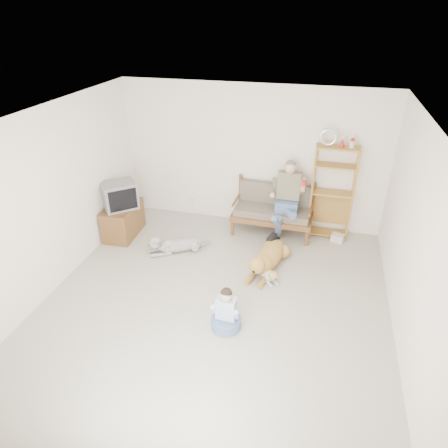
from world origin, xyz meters
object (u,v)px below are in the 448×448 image
(loveseat, at_px, (273,208))
(etagere, at_px, (332,192))
(tv_stand, at_px, (123,220))
(golden_retriever, at_px, (267,259))

(loveseat, bearing_deg, etagere, 8.24)
(tv_stand, relative_size, golden_retriever, 0.62)
(loveseat, distance_m, tv_stand, 2.86)
(loveseat, height_order, etagere, etagere)
(loveseat, distance_m, etagere, 1.12)
(golden_retriever, bearing_deg, tv_stand, -175.74)
(tv_stand, distance_m, golden_retriever, 2.87)
(etagere, bearing_deg, loveseat, -173.52)
(loveseat, xyz_separation_m, tv_stand, (-2.73, -0.83, -0.19))
(etagere, xyz_separation_m, golden_retriever, (-0.93, -1.39, -0.71))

